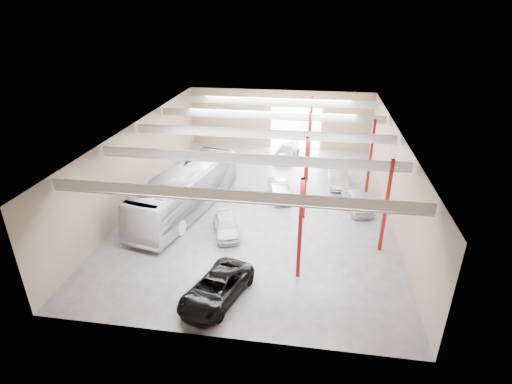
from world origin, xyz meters
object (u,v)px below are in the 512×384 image
(black_sedan, at_px, (217,288))
(car_row_a, at_px, (226,225))
(car_row_c, at_px, (287,152))
(car_right_near, at_px, (338,176))
(car_row_b, at_px, (279,190))
(coach_bus, at_px, (187,190))
(car_right_far, at_px, (357,201))

(black_sedan, relative_size, car_row_a, 1.27)
(car_row_c, height_order, car_right_near, car_right_near)
(car_row_b, height_order, car_row_c, car_row_c)
(coach_bus, bearing_deg, car_row_c, 74.66)
(coach_bus, bearing_deg, car_right_far, 21.61)
(black_sedan, bearing_deg, car_row_c, 102.90)
(car_row_c, relative_size, car_right_near, 1.08)
(car_row_a, relative_size, car_row_c, 0.83)
(black_sedan, xyz_separation_m, car_row_a, (-1.10, 7.52, -0.03))
(black_sedan, height_order, car_row_b, black_sedan)
(black_sedan, relative_size, car_row_c, 1.06)
(car_right_near, bearing_deg, car_row_c, 127.88)
(car_row_a, bearing_deg, car_row_c, 60.69)
(coach_bus, distance_m, car_right_near, 15.05)
(car_right_near, relative_size, car_right_far, 1.10)
(coach_bus, height_order, black_sedan, coach_bus)
(car_right_far, bearing_deg, car_row_a, -164.06)
(black_sedan, relative_size, car_right_near, 1.14)
(car_row_b, height_order, car_right_far, car_right_far)
(car_row_a, height_order, car_right_far, car_right_far)
(car_row_c, bearing_deg, coach_bus, -106.36)
(black_sedan, relative_size, car_row_b, 1.27)
(car_row_c, bearing_deg, black_sedan, -84.19)
(black_sedan, xyz_separation_m, car_right_near, (7.73, 18.40, 0.03))
(black_sedan, xyz_separation_m, car_row_b, (2.33, 14.50, -0.05))
(coach_bus, relative_size, car_row_a, 3.14)
(car_row_c, relative_size, car_right_far, 1.18)
(coach_bus, xyz_separation_m, car_row_b, (7.49, 3.79, -1.22))
(coach_bus, bearing_deg, car_row_a, -26.34)
(car_row_a, height_order, car_row_b, car_row_a)
(car_row_a, xyz_separation_m, car_right_far, (10.30, 5.68, 0.01))
(coach_bus, xyz_separation_m, car_row_c, (7.32, 14.29, -1.17))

